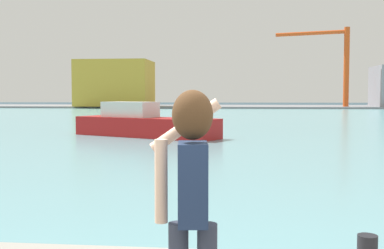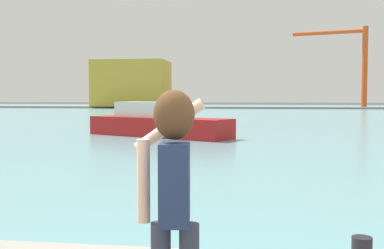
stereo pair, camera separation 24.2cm
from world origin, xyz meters
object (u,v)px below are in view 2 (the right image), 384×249
boat_moored (156,124)px  port_crane (353,56)px  person_photographer (173,188)px  warehouse_left (132,84)px

boat_moored → port_crane: bearing=97.0°
person_photographer → boat_moored: 24.07m
person_photographer → warehouse_left: warehouse_left is taller
boat_moored → warehouse_left: bearing=133.0°
person_photographer → port_crane: 88.82m
warehouse_left → person_photographer: bearing=-74.5°
boat_moored → person_photographer: bearing=-50.7°
boat_moored → port_crane: port_crane is taller
boat_moored → warehouse_left: 65.53m
boat_moored → warehouse_left: warehouse_left is taller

